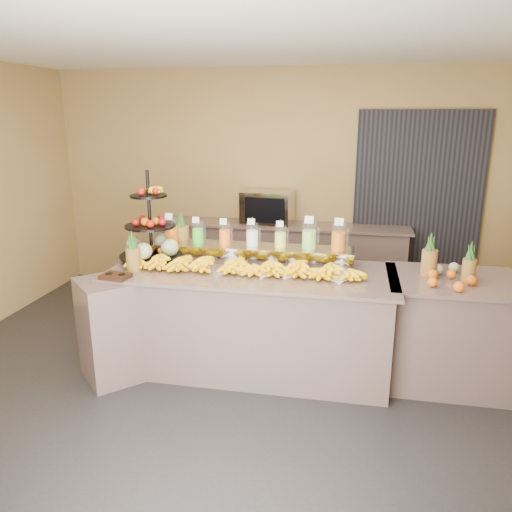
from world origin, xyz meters
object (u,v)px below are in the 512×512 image
(pitcher_tray, at_px, (252,254))
(banana_heap, at_px, (240,264))
(fruit_stand, at_px, (155,238))
(oven_warmer, at_px, (268,207))
(condiment_caddy, at_px, (116,276))
(right_fruit_pile, at_px, (448,273))

(pitcher_tray, height_order, banana_heap, banana_heap)
(banana_heap, height_order, fruit_stand, fruit_stand)
(pitcher_tray, height_order, oven_warmer, oven_warmer)
(banana_heap, relative_size, oven_warmer, 3.53)
(condiment_caddy, bearing_deg, pitcher_tray, 34.57)
(fruit_stand, distance_m, oven_warmer, 1.95)
(right_fruit_pile, bearing_deg, banana_heap, -176.81)
(fruit_stand, bearing_deg, condiment_caddy, -121.95)
(condiment_caddy, height_order, oven_warmer, oven_warmer)
(pitcher_tray, distance_m, condiment_caddy, 1.24)
(fruit_stand, distance_m, right_fruit_pile, 2.58)
(banana_heap, distance_m, fruit_stand, 0.90)
(pitcher_tray, xyz_separation_m, banana_heap, (-0.04, -0.35, 0.00))
(condiment_caddy, bearing_deg, fruit_stand, 77.62)
(right_fruit_pile, bearing_deg, condiment_caddy, -170.45)
(pitcher_tray, distance_m, right_fruit_pile, 1.70)
(condiment_caddy, bearing_deg, banana_heap, 20.01)
(condiment_caddy, relative_size, right_fruit_pile, 0.55)
(banana_heap, height_order, oven_warmer, oven_warmer)
(condiment_caddy, relative_size, oven_warmer, 0.37)
(banana_heap, relative_size, fruit_stand, 2.57)
(banana_heap, height_order, condiment_caddy, banana_heap)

